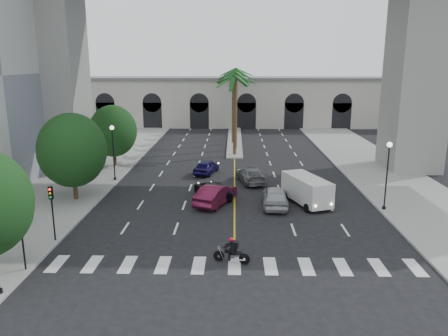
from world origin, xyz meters
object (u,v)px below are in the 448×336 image
Objects in this scene: car_d at (250,175)px; cargo_van at (307,189)px; lamp_post_left_far at (113,148)px; traffic_signal_near at (21,228)px; lamp_post_right at (387,170)px; pedestrian_b at (12,217)px; motorcycle_rider at (233,251)px; car_c at (212,189)px; car_a at (275,196)px; car_b at (216,194)px; traffic_signal_far at (52,204)px; car_e at (206,167)px.

cargo_van reaches higher than car_d.
lamp_post_left_far is 1.47× the size of traffic_signal_near.
lamp_post_right is 2.74× the size of pedestrian_b.
lamp_post_right reaches higher than car_d.
traffic_signal_near is 11.43m from motorcycle_rider.
car_c is at bearing 41.52° from car_d.
motorcycle_rider is at bearing 71.84° from car_d.
pedestrian_b is (-3.34, -12.98, -2.09)m from lamp_post_left_far.
car_a is 4.70m from car_b.
traffic_signal_far is (0.00, 4.00, 0.00)m from traffic_signal_near.
lamp_post_left_far reaches higher than car_b.
car_e is (-4.37, 3.21, -0.02)m from car_d.
car_e is 20.03m from pedestrian_b.
pedestrian_b reaches higher than car_d.
lamp_post_left_far is 1.09× the size of car_b.
cargo_van reaches higher than car_b.
car_b reaches higher than motorcycle_rider.
car_c is 0.95× the size of car_d.
lamp_post_right is 18.29m from car_e.
car_e is at bearing 20.29° from lamp_post_left_far.
motorcycle_rider is 15.22m from pedestrian_b.
traffic_signal_near is at bearing -164.82° from cargo_van.
car_c is at bearing -26.56° from lamp_post_left_far.
traffic_signal_far is at bearing 90.00° from traffic_signal_near.
lamp_post_right is at bearing -35.52° from cargo_van.
cargo_van reaches higher than car_c.
car_b is at bearing 52.76° from car_d.
lamp_post_left_far is at bearing -23.38° from car_a.
car_c is at bearing -22.15° from car_a.
cargo_van reaches higher than motorcycle_rider.
lamp_post_left_far is 16.39m from car_a.
traffic_signal_far is at bearing 79.57° from car_e.
traffic_signal_near is at bearing -90.00° from traffic_signal_far.
lamp_post_left_far is at bearing 160.67° from lamp_post_right.
car_d is (12.80, 18.44, -1.78)m from traffic_signal_near.
car_e is 12.90m from cargo_van.
traffic_signal_far is at bearing -13.55° from pedestrian_b.
car_d is (1.60, 17.07, 0.04)m from motorcycle_rider.
car_b is at bearing 174.05° from lamp_post_right.
traffic_signal_far reaches higher than pedestrian_b.
car_e reaches higher than car_c.
car_d is (-9.90, 7.94, -2.49)m from lamp_post_right.
lamp_post_right reaches higher than traffic_signal_far.
motorcycle_rider is at bearing 6.99° from traffic_signal_near.
car_c is 0.86× the size of cargo_van.
car_d is at bearing 158.82° from car_e.
car_d is 0.91× the size of cargo_van.
pedestrian_b reaches higher than car_b.
cargo_van is 2.83× the size of pedestrian_b.
car_e is (8.43, 21.65, -1.80)m from traffic_signal_near.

